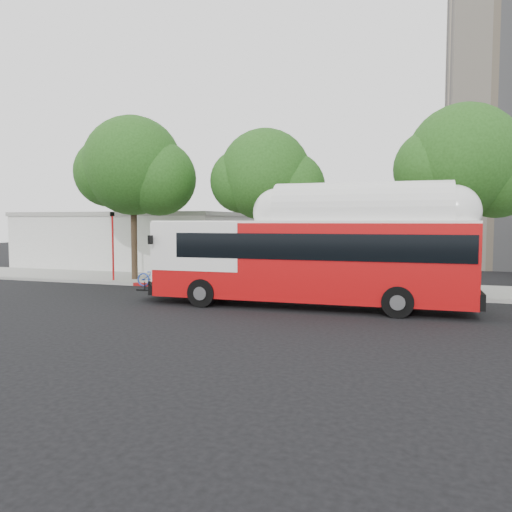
{
  "coord_description": "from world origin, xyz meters",
  "views": [
    {
      "loc": [
        7.34,
        -20.15,
        3.59
      ],
      "look_at": [
        -0.52,
        3.0,
        1.88
      ],
      "focal_mm": 35.0,
      "sensor_mm": 36.0,
      "label": 1
    }
  ],
  "objects": [
    {
      "name": "street_tree_mid",
      "position": [
        -0.59,
        6.06,
        5.91
      ],
      "size": [
        5.75,
        5.0,
        8.62
      ],
      "color": "#2D2116",
      "rests_on": "ground"
    },
    {
      "name": "sidewalk",
      "position": [
        0.0,
        6.5,
        0.07
      ],
      "size": [
        60.0,
        5.0,
        0.15
      ],
      "primitive_type": "cube",
      "color": "gray",
      "rests_on": "ground"
    },
    {
      "name": "transit_bus",
      "position": [
        2.82,
        0.12,
        1.93
      ],
      "size": [
        14.06,
        3.28,
        4.14
      ],
      "rotation": [
        0.0,
        0.0,
        0.03
      ],
      "color": "#B60C0E",
      "rests_on": "ground"
    },
    {
      "name": "street_tree_left",
      "position": [
        -8.53,
        5.56,
        6.6
      ],
      "size": [
        6.67,
        5.8,
        9.74
      ],
      "color": "#2D2116",
      "rests_on": "ground"
    },
    {
      "name": "ground",
      "position": [
        0.0,
        0.0,
        0.0
      ],
      "size": [
        120.0,
        120.0,
        0.0
      ],
      "primitive_type": "plane",
      "color": "black",
      "rests_on": "ground"
    },
    {
      "name": "red_curb_segment",
      "position": [
        -3.0,
        3.9,
        0.08
      ],
      "size": [
        10.0,
        0.32,
        0.16
      ],
      "primitive_type": "cube",
      "color": "maroon",
      "rests_on": "ground"
    },
    {
      "name": "signal_pole",
      "position": [
        -9.87,
        4.6,
        2.11
      ],
      "size": [
        0.12,
        0.39,
        4.12
      ],
      "color": "red",
      "rests_on": "ground"
    },
    {
      "name": "low_commercial_bldg",
      "position": [
        -14.0,
        14.0,
        2.15
      ],
      "size": [
        16.2,
        10.2,
        4.25
      ],
      "color": "silver",
      "rests_on": "ground"
    },
    {
      "name": "street_tree_right",
      "position": [
        9.44,
        5.86,
        6.26
      ],
      "size": [
        6.21,
        5.4,
        9.18
      ],
      "color": "#2D2116",
      "rests_on": "ground"
    },
    {
      "name": "curb_strip",
      "position": [
        0.0,
        3.9,
        0.07
      ],
      "size": [
        60.0,
        0.3,
        0.15
      ],
      "primitive_type": "cube",
      "color": "gray",
      "rests_on": "ground"
    }
  ]
}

